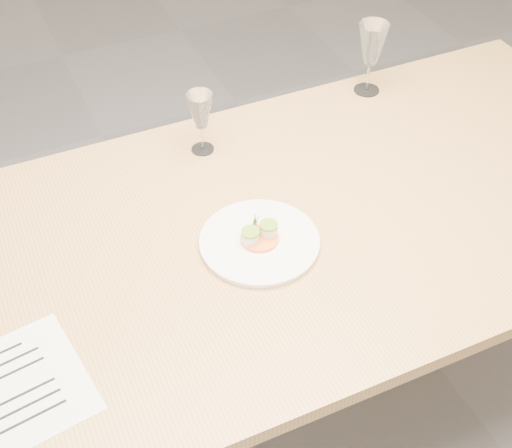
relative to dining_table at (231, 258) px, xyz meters
name	(u,v)px	position (x,y,z in m)	size (l,w,h in m)	color
ground	(236,408)	(0.00, 0.00, -0.68)	(7.00, 7.00, 0.00)	slate
dining_table	(231,258)	(0.00, 0.00, 0.00)	(2.40, 1.00, 0.75)	tan
dinner_plate	(260,241)	(0.06, -0.05, 0.08)	(0.29, 0.29, 0.07)	white
recipe_sheet	(27,383)	(-0.53, -0.21, 0.07)	(0.26, 0.31, 0.00)	white
wine_glass_2	(200,112)	(0.07, 0.35, 0.19)	(0.07, 0.07, 0.18)	white
wine_glass_3	(372,45)	(0.63, 0.42, 0.22)	(0.09, 0.09, 0.22)	white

